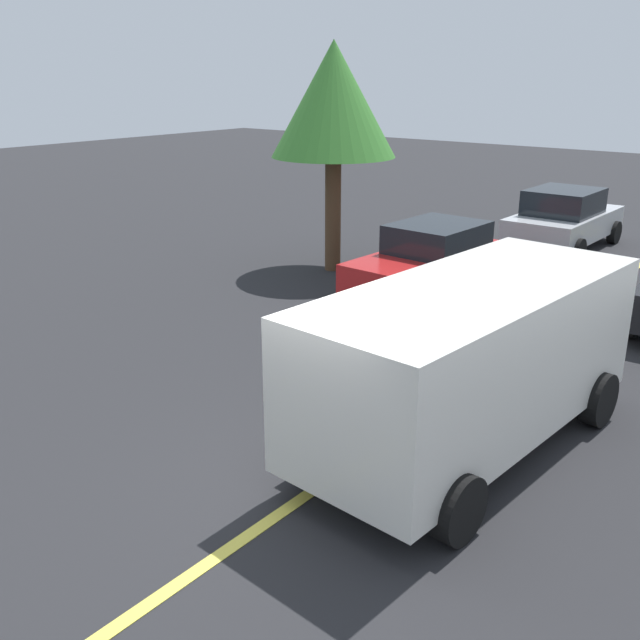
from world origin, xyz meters
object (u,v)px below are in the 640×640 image
(white_van, at_px, (472,355))
(tree_left_verge, at_px, (334,101))
(car_silver_behind_van, at_px, (564,219))
(car_red_crossing, at_px, (432,259))

(white_van, distance_m, tree_left_verge, 9.35)
(car_silver_behind_van, distance_m, tree_left_verge, 7.43)
(car_red_crossing, bearing_deg, car_silver_behind_van, -6.02)
(white_van, relative_size, car_red_crossing, 1.25)
(car_red_crossing, height_order, car_silver_behind_van, car_silver_behind_van)
(white_van, bearing_deg, car_silver_behind_van, 15.11)
(car_red_crossing, bearing_deg, white_van, -146.12)
(white_van, xyz_separation_m, car_silver_behind_van, (11.62, 3.14, -0.45))
(white_van, distance_m, car_red_crossing, 6.78)
(white_van, bearing_deg, tree_left_verge, 48.59)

